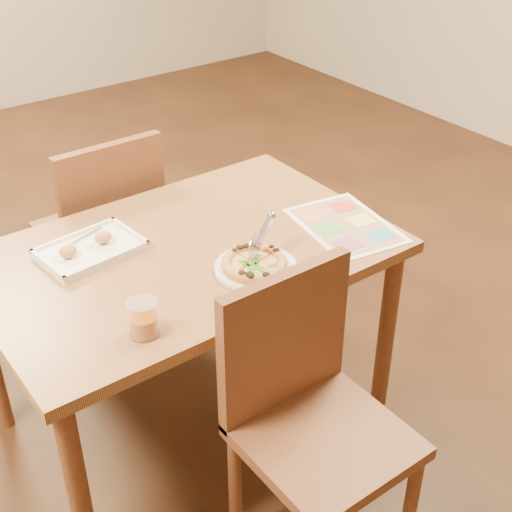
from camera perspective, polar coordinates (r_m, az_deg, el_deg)
room at (r=2.03m, az=-6.67°, el=15.86°), size 7.00×7.00×7.00m
dining_table at (r=2.33m, az=-5.57°, el=-1.20°), size 1.30×0.85×0.72m
chair_near at (r=1.99m, az=3.86°, el=-10.62°), size 0.42×0.42×0.47m
chair_far at (r=2.83m, az=-11.93°, el=3.10°), size 0.42×0.42×0.47m
plate at (r=2.17m, az=0.00°, el=-0.96°), size 0.32×0.32×0.01m
pizza at (r=2.16m, az=-0.15°, el=-0.63°), size 0.20×0.20×0.03m
pizza_cutter at (r=2.17m, az=0.36°, el=1.56°), size 0.15×0.09×0.10m
appetizer_tray at (r=2.31m, az=-13.13°, el=0.48°), size 0.33×0.24×0.06m
glass_tumbler at (r=1.92m, az=-9.01°, el=-5.11°), size 0.08×0.08×0.10m
menu at (r=2.42m, az=7.16°, el=2.48°), size 0.34×0.43×0.00m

